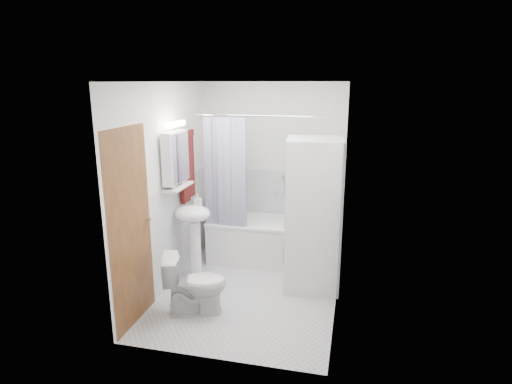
% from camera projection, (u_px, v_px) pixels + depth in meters
% --- Properties ---
extents(floor, '(2.60, 2.60, 0.00)m').
position_uv_depth(floor, '(250.00, 291.00, 5.05)').
color(floor, silver).
rests_on(floor, ground).
extents(room_walls, '(2.60, 2.60, 2.60)m').
position_uv_depth(room_walls, '(249.00, 168.00, 4.67)').
color(room_walls, white).
rests_on(room_walls, ground).
extents(wainscot, '(1.98, 2.58, 2.58)m').
position_uv_depth(wainscot, '(255.00, 235.00, 5.17)').
color(wainscot, white).
rests_on(wainscot, ground).
extents(door, '(0.05, 2.00, 2.00)m').
position_uv_depth(door, '(149.00, 219.00, 4.49)').
color(door, brown).
rests_on(door, ground).
extents(bathtub, '(1.52, 0.72, 0.58)m').
position_uv_depth(bathtub, '(266.00, 239.00, 5.83)').
color(bathtub, white).
rests_on(bathtub, ground).
extents(tub_spout, '(0.04, 0.12, 0.04)m').
position_uv_depth(tub_spout, '(285.00, 192.00, 5.95)').
color(tub_spout, silver).
rests_on(tub_spout, room_walls).
extents(curtain_rod, '(1.70, 0.02, 0.02)m').
position_uv_depth(curtain_rod, '(262.00, 116.00, 5.12)').
color(curtain_rod, silver).
rests_on(curtain_rod, room_walls).
extents(shower_curtain, '(0.55, 0.02, 1.45)m').
position_uv_depth(shower_curtain, '(225.00, 175.00, 5.42)').
color(shower_curtain, '#17154A').
rests_on(shower_curtain, curtain_rod).
extents(sink, '(0.44, 0.37, 1.04)m').
position_uv_depth(sink, '(193.00, 225.00, 5.21)').
color(sink, white).
rests_on(sink, ground).
extents(medicine_cabinet, '(0.13, 0.50, 0.71)m').
position_uv_depth(medicine_cabinet, '(176.00, 156.00, 4.95)').
color(medicine_cabinet, white).
rests_on(medicine_cabinet, room_walls).
extents(shelf, '(0.18, 0.54, 0.02)m').
position_uv_depth(shelf, '(178.00, 187.00, 5.03)').
color(shelf, silver).
rests_on(shelf, room_walls).
extents(shower_caddy, '(0.22, 0.06, 0.02)m').
position_uv_depth(shower_caddy, '(289.00, 175.00, 5.87)').
color(shower_caddy, silver).
rests_on(shower_caddy, room_walls).
extents(towel, '(0.07, 0.38, 0.91)m').
position_uv_depth(towel, '(187.00, 165.00, 5.38)').
color(towel, '#5D1B11').
rests_on(towel, room_walls).
extents(washer_dryer, '(0.71, 0.70, 1.79)m').
position_uv_depth(washer_dryer, '(313.00, 215.00, 4.98)').
color(washer_dryer, white).
rests_on(washer_dryer, ground).
extents(toilet, '(0.74, 0.56, 0.65)m').
position_uv_depth(toilet, '(195.00, 284.00, 4.52)').
color(toilet, white).
rests_on(toilet, ground).
extents(soap_pump, '(0.08, 0.17, 0.08)m').
position_uv_depth(soap_pump, '(198.00, 204.00, 5.20)').
color(soap_pump, gray).
rests_on(soap_pump, sink).
extents(shelf_bottle, '(0.07, 0.18, 0.07)m').
position_uv_depth(shelf_bottle, '(173.00, 186.00, 4.88)').
color(shelf_bottle, gray).
rests_on(shelf_bottle, shelf).
extents(shelf_cup, '(0.10, 0.09, 0.10)m').
position_uv_depth(shelf_cup, '(182.00, 179.00, 5.13)').
color(shelf_cup, gray).
rests_on(shelf_cup, shelf).
extents(shampoo_a, '(0.13, 0.17, 0.13)m').
position_uv_depth(shampoo_a, '(296.00, 170.00, 5.83)').
color(shampoo_a, gray).
rests_on(shampoo_a, shower_caddy).
extents(shampoo_b, '(0.08, 0.21, 0.08)m').
position_uv_depth(shampoo_b, '(305.00, 172.00, 5.81)').
color(shampoo_b, '#244891').
rests_on(shampoo_b, shower_caddy).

